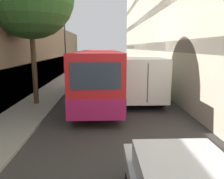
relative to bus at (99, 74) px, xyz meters
The scene contains 5 objects.
ground_plane 2.16m from the bus, 56.16° to the right, with size 150.00×150.00×0.00m, color #33302D.
sidewalk_left 4.16m from the bus, 162.43° to the right, with size 2.33×60.00×0.11m.
bus is the anchor object (origin of this frame).
box_truck 2.59m from the bus, 12.38° to the left, with size 2.42×7.61×2.75m.
street_lamp 5.67m from the bus, 125.43° to the left, with size 0.36×0.80×6.70m.
Camera 1 is at (-0.43, 2.29, 3.36)m, focal length 35.00 mm.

